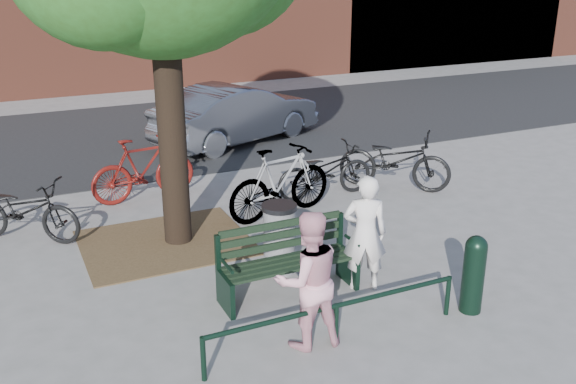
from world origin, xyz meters
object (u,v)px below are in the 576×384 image
parked_car (237,113)px  bollard (474,271)px  person_left (365,233)px  litter_bin (279,238)px  bicycle_c (325,171)px  park_bench (286,258)px  person_right (308,280)px

parked_car → bollard: bearing=157.5°
person_left → litter_bin: person_left is taller
bicycle_c → person_left: bearing=161.6°
park_bench → bollard: 2.25m
person_right → bicycle_c: person_right is taller
bollard → parked_car: parked_car is taller
litter_bin → parked_car: 6.59m
bollard → bicycle_c: bollard is taller
bicycle_c → parked_car: (-0.12, 4.03, 0.20)m
bollard → bicycle_c: bearing=86.3°
park_bench → bollard: size_ratio=1.79×
person_left → litter_bin: (-0.78, 0.87, -0.27)m
person_left → person_right: size_ratio=0.97×
park_bench → bicycle_c: size_ratio=0.97×
person_left → person_right: person_right is taller
litter_bin → bicycle_c: bearing=50.2°
litter_bin → parked_car: parked_car is taller
bollard → litter_bin: size_ratio=1.02×
person_left → bollard: person_left is taller
park_bench → parked_car: 7.20m
person_left → parked_car: 7.27m
bicycle_c → parked_car: size_ratio=0.44×
person_left → person_right: 1.49m
person_right → parked_car: person_right is taller
person_left → bollard: (0.86, -1.05, -0.23)m
park_bench → person_left: bearing=-16.5°
bollard → litter_bin: bearing=130.7°
park_bench → litter_bin: 0.61m
person_left → bicycle_c: size_ratio=0.84×
park_bench → person_left: person_left is taller
bollard → person_right: bearing=174.6°
bollard → parked_car: 8.25m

